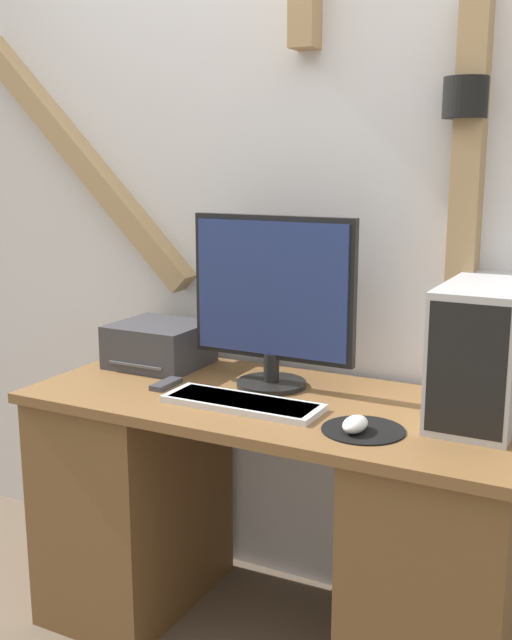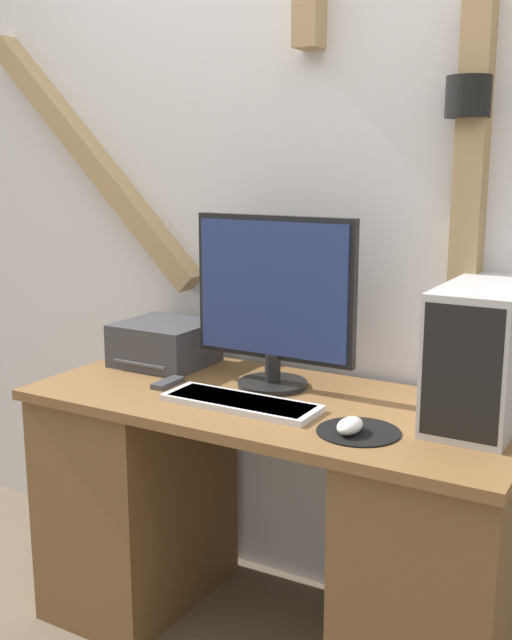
# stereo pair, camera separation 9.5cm
# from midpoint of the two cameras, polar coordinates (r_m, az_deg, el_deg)

# --- Properties ---
(wall_back) EXTENTS (6.40, 0.17, 2.70)m
(wall_back) POSITION_cam_midpoint_polar(r_m,az_deg,el_deg) (2.40, 6.83, 9.87)
(wall_back) COLOR silver
(wall_back) RESTS_ON ground_plane
(desk) EXTENTS (1.43, 0.64, 0.77)m
(desk) POSITION_cam_midpoint_polar(r_m,az_deg,el_deg) (2.31, 2.52, -14.85)
(desk) COLOR brown
(desk) RESTS_ON ground_plane
(monitor) EXTENTS (0.52, 0.21, 0.51)m
(monitor) POSITION_cam_midpoint_polar(r_m,az_deg,el_deg) (2.21, 2.58, 1.75)
(monitor) COLOR black
(monitor) RESTS_ON desk
(keyboard) EXTENTS (0.45, 0.15, 0.02)m
(keyboard) POSITION_cam_midpoint_polar(r_m,az_deg,el_deg) (2.09, 0.13, -6.31)
(keyboard) COLOR silver
(keyboard) RESTS_ON desk
(mousepad) EXTENTS (0.21, 0.21, 0.00)m
(mousepad) POSITION_cam_midpoint_polar(r_m,az_deg,el_deg) (1.92, 9.23, -8.40)
(mousepad) COLOR black
(mousepad) RESTS_ON desk
(mouse) EXTENTS (0.06, 0.10, 0.04)m
(mouse) POSITION_cam_midpoint_polar(r_m,az_deg,el_deg) (1.90, 8.60, -7.98)
(mouse) COLOR silver
(mouse) RESTS_ON mousepad
(computer_tower) EXTENTS (0.21, 0.47, 0.36)m
(computer_tower) POSITION_cam_midpoint_polar(r_m,az_deg,el_deg) (2.05, 18.30, -2.38)
(computer_tower) COLOR #B2B2B7
(computer_tower) RESTS_ON desk
(printer) EXTENTS (0.29, 0.28, 0.14)m
(printer) POSITION_cam_midpoint_polar(r_m,az_deg,el_deg) (2.52, -5.91, -1.81)
(printer) COLOR #38383D
(printer) RESTS_ON desk
(remote_control) EXTENTS (0.04, 0.12, 0.02)m
(remote_control) POSITION_cam_midpoint_polar(r_m,az_deg,el_deg) (2.29, -5.56, -4.80)
(remote_control) COLOR #38383D
(remote_control) RESTS_ON desk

